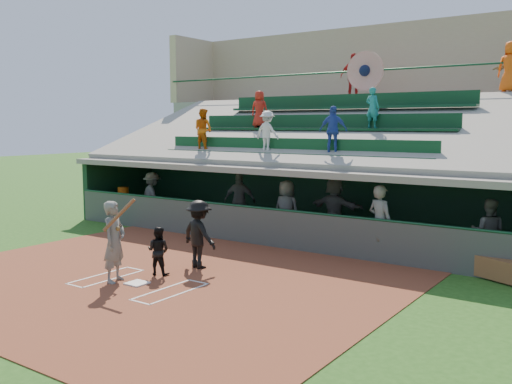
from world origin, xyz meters
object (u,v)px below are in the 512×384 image
Objects in this scene: batter_at_plate at (114,241)px; white_table at (126,208)px; home_plate at (137,283)px; water_cooler at (123,193)px; catcher at (158,251)px.

batter_at_plate reaches higher than white_table.
home_plate is 9.13m from water_cooler.
water_cooler reaches higher than catcher.
home_plate is at bearing -16.45° from white_table.
home_plate is 0.48× the size of white_table.
home_plate is 9.11m from white_table.
water_cooler is at bearing -86.46° from white_table.
catcher is at bearing 69.61° from batter_at_plate.
batter_at_plate reaches higher than home_plate.
catcher is 8.42m from water_cooler.
catcher is at bearing -36.69° from water_cooler.
white_table is at bearing 136.16° from batter_at_plate.
catcher is (0.37, 1.00, -0.35)m from batter_at_plate.
catcher is at bearing 101.32° from home_plate.
batter_at_plate is 8.81m from white_table.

